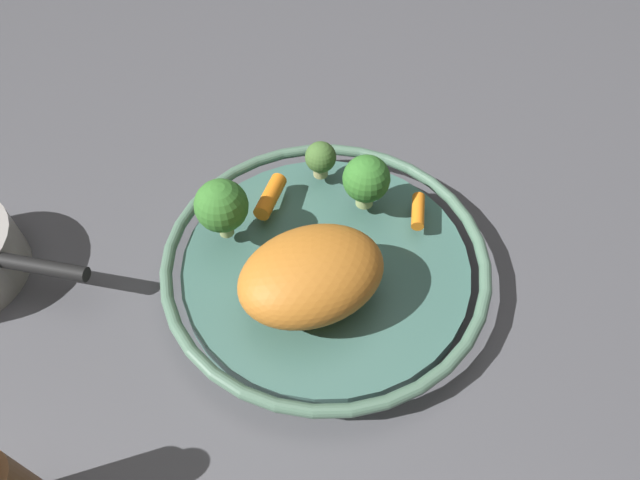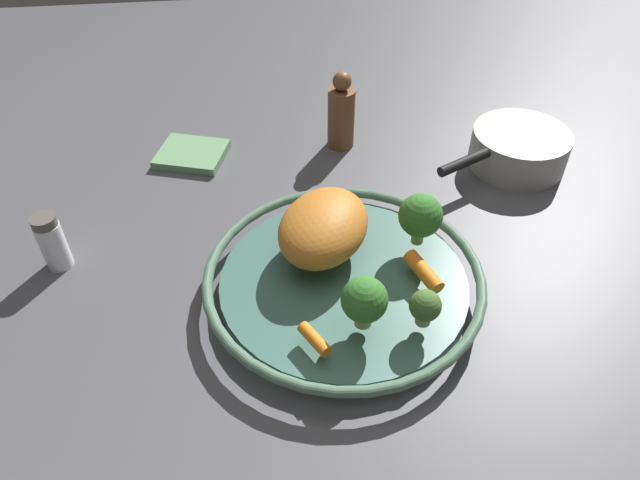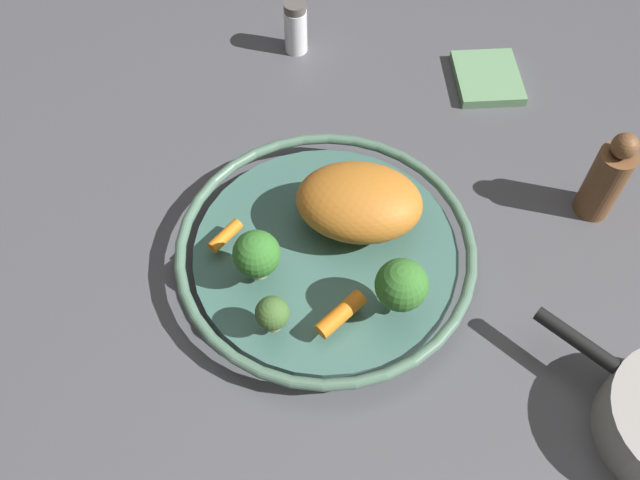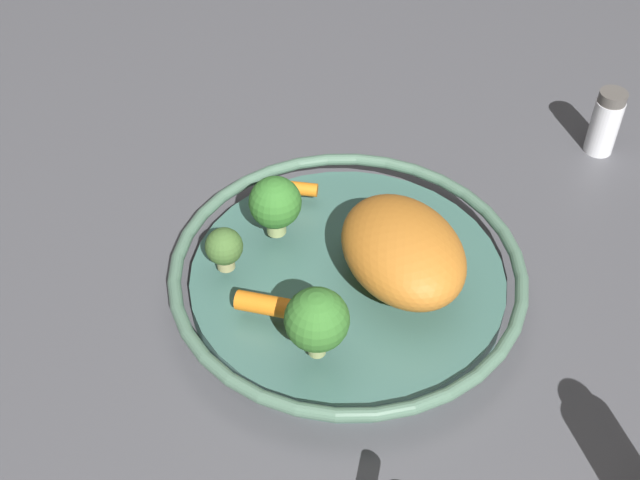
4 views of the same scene
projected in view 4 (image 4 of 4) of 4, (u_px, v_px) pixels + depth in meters
The scene contains 9 objects.
ground_plane at pixel (347, 291), 0.83m from camera, with size 2.10×2.10×0.00m, color #4C4C51.
serving_bowl at pixel (347, 277), 0.81m from camera, with size 0.35×0.35×0.04m.
roast_chicken_piece at pixel (403, 250), 0.77m from camera, with size 0.15×0.11×0.07m, color #BD6E24.
baby_carrot_right at pixel (268, 305), 0.75m from camera, with size 0.02×0.02×0.06m, color orange.
baby_carrot_left at pixel (296, 188), 0.87m from camera, with size 0.01×0.01×0.05m, color orange.
broccoli_floret_edge at pixel (224, 247), 0.78m from camera, with size 0.04×0.04×0.05m.
broccoli_floret_large at pixel (275, 203), 0.80m from camera, with size 0.05×0.05×0.07m.
broccoli_floret_small at pixel (317, 320), 0.69m from camera, with size 0.06×0.06×0.07m.
salt_shaker at pixel (605, 122), 0.96m from camera, with size 0.03×0.03×0.08m.
Camera 4 is at (0.45, 0.32, 0.62)m, focal length 46.19 mm.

